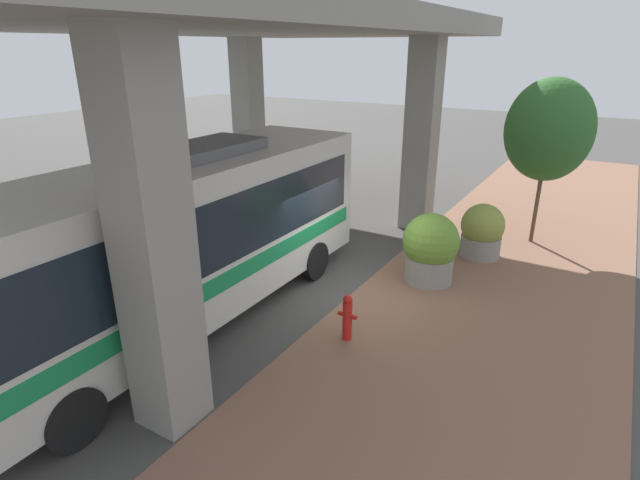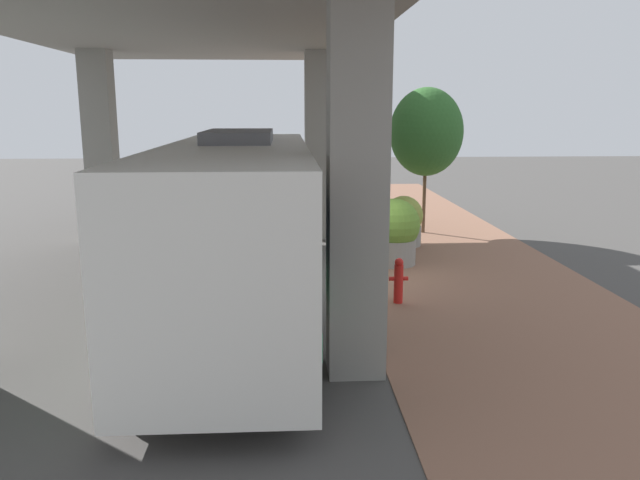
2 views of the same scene
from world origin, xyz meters
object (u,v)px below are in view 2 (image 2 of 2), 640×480
(fire_hydrant, at_px, (399,281))
(street_tree_near, at_px, (426,132))
(planter_middle, at_px, (403,222))
(bus, at_px, (237,223))
(planter_front, at_px, (394,232))

(fire_hydrant, height_order, street_tree_near, street_tree_near)
(planter_middle, relative_size, street_tree_near, 0.32)
(bus, xyz_separation_m, fire_hydrant, (-3.40, -1.14, -1.53))
(fire_hydrant, bearing_deg, planter_front, -97.94)
(street_tree_near, bearing_deg, planter_middle, 61.46)
(bus, bearing_deg, street_tree_near, -122.24)
(fire_hydrant, distance_m, planter_front, 3.58)
(planter_front, distance_m, planter_middle, 2.48)
(bus, xyz_separation_m, planter_middle, (-4.61, -7.03, -1.28))
(planter_middle, distance_m, street_tree_near, 3.52)
(planter_front, bearing_deg, bus, 50.15)
(planter_middle, bearing_deg, fire_hydrant, 78.42)
(bus, height_order, fire_hydrant, bus)
(bus, height_order, planter_middle, bus)
(fire_hydrant, bearing_deg, bus, 18.60)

